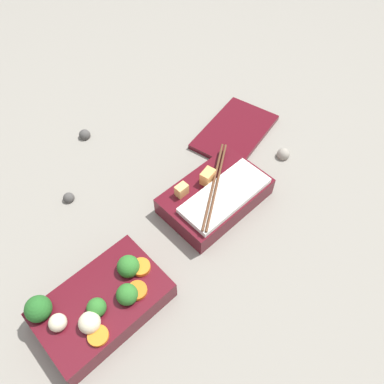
% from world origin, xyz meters
% --- Properties ---
extents(ground_plane, '(3.00, 3.00, 0.00)m').
position_xyz_m(ground_plane, '(0.00, 0.00, 0.00)').
color(ground_plane, gray).
extents(bento_tray_vegetable, '(0.22, 0.14, 0.08)m').
position_xyz_m(bento_tray_vegetable, '(-0.15, -0.03, 0.03)').
color(bento_tray_vegetable, '#510F19').
rests_on(bento_tray_vegetable, ground_plane).
extents(bento_tray_rice, '(0.22, 0.14, 0.07)m').
position_xyz_m(bento_tray_rice, '(0.15, 0.00, 0.03)').
color(bento_tray_rice, '#510F19').
rests_on(bento_tray_rice, ground_plane).
extents(bento_lid, '(0.23, 0.18, 0.01)m').
position_xyz_m(bento_lid, '(0.34, 0.11, 0.01)').
color(bento_lid, '#510F19').
rests_on(bento_lid, ground_plane).
extents(pebble_0, '(0.03, 0.03, 0.03)m').
position_xyz_m(pebble_0, '(0.36, -0.02, 0.01)').
color(pebble_0, gray).
rests_on(pebble_0, ground_plane).
extents(pebble_1, '(0.02, 0.02, 0.02)m').
position_xyz_m(pebble_1, '(-0.06, 0.22, 0.01)').
color(pebble_1, '#474442').
rests_on(pebble_1, ground_plane).
extents(pebble_2, '(0.03, 0.03, 0.03)m').
position_xyz_m(pebble_2, '(0.07, 0.35, 0.01)').
color(pebble_2, '#474442').
rests_on(pebble_2, ground_plane).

